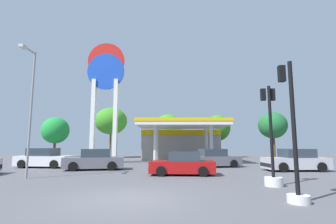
{
  "coord_description": "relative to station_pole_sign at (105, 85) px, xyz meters",
  "views": [
    {
      "loc": [
        1.54,
        -8.9,
        1.86
      ],
      "look_at": [
        1.33,
        11.02,
        4.48
      ],
      "focal_mm": 26.52,
      "sensor_mm": 36.0,
      "label": 1
    }
  ],
  "objects": [
    {
      "name": "tree_3",
      "position": [
        13.75,
        10.67,
        -3.74
      ],
      "size": [
        3.5,
        3.5,
        6.17
      ],
      "color": "brown",
      "rests_on": "ground"
    },
    {
      "name": "car_5",
      "position": [
        1.19,
        -6.63,
        -7.31
      ],
      "size": [
        4.55,
        2.55,
        1.54
      ],
      "color": "black",
      "rests_on": "ground"
    },
    {
      "name": "car_0",
      "position": [
        7.58,
        -9.73,
        -7.37
      ],
      "size": [
        4.04,
        1.95,
        1.42
      ],
      "color": "black",
      "rests_on": "ground"
    },
    {
      "name": "car_1",
      "position": [
        10.49,
        -4.35,
        -7.33
      ],
      "size": [
        4.46,
        2.65,
        1.5
      ],
      "color": "black",
      "rests_on": "ground"
    },
    {
      "name": "gas_station",
      "position": [
        8.07,
        5.95,
        -5.87
      ],
      "size": [
        9.38,
        12.57,
        4.34
      ],
      "color": "#ADA89E",
      "rests_on": "ground"
    },
    {
      "name": "traffic_signal_0",
      "position": [
        10.91,
        -17.08,
        -6.49
      ],
      "size": [
        0.7,
        0.71,
        4.69
      ],
      "color": "silver",
      "rests_on": "ground"
    },
    {
      "name": "tree_0",
      "position": [
        -10.04,
        10.81,
        -4.1
      ],
      "size": [
        3.9,
        3.9,
        5.85
      ],
      "color": "brown",
      "rests_on": "ground"
    },
    {
      "name": "corner_streetlamp",
      "position": [
        -1.14,
        -11.6,
        -3.67
      ],
      "size": [
        0.24,
        1.48,
        7.27
      ],
      "color": "gray",
      "rests_on": "ground"
    },
    {
      "name": "station_pole_sign",
      "position": [
        0.0,
        0.0,
        0.0
      ],
      "size": [
        3.87,
        0.56,
        12.63
      ],
      "color": "white",
      "rests_on": "ground"
    },
    {
      "name": "car_2",
      "position": [
        -3.51,
        -4.8,
        -7.3
      ],
      "size": [
        4.52,
        2.31,
        1.56
      ],
      "color": "black",
      "rests_on": "ground"
    },
    {
      "name": "tree_4",
      "position": [
        21.03,
        9.13,
        -3.51
      ],
      "size": [
        3.86,
        3.86,
        6.36
      ],
      "color": "brown",
      "rests_on": "ground"
    },
    {
      "name": "traffic_signal_1",
      "position": [
        11.5,
        -13.8,
        -6.67
      ],
      "size": [
        0.8,
        0.8,
        4.61
      ],
      "color": "silver",
      "rests_on": "ground"
    },
    {
      "name": "ground_plane",
      "position": [
        5.31,
        -16.46,
        -8.01
      ],
      "size": [
        90.0,
        90.0,
        0.0
      ],
      "primitive_type": "plane",
      "color": "#56565B",
      "rests_on": "ground"
    },
    {
      "name": "car_3",
      "position": [
        15.78,
        -7.22,
        -7.31
      ],
      "size": [
        4.44,
        2.18,
        1.55
      ],
      "color": "black",
      "rests_on": "ground"
    },
    {
      "name": "tree_2",
      "position": [
        6.51,
        11.16,
        -3.49
      ],
      "size": [
        4.0,
        4.0,
        6.3
      ],
      "color": "brown",
      "rests_on": "ground"
    },
    {
      "name": "tree_1",
      "position": [
        -1.6,
        9.53,
        -2.85
      ],
      "size": [
        4.52,
        4.52,
        7.06
      ],
      "color": "brown",
      "rests_on": "ground"
    }
  ]
}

